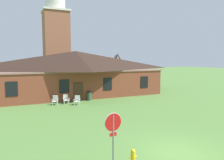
{
  "coord_description": "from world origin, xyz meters",
  "views": [
    {
      "loc": [
        -7.13,
        -7.76,
        4.67
      ],
      "look_at": [
        0.46,
        9.07,
        2.87
      ],
      "focal_mm": 33.24,
      "sensor_mm": 36.0,
      "label": 1
    }
  ],
  "objects": [
    {
      "name": "fire_hydrant",
      "position": [
        -2.72,
        -0.21,
        0.38
      ],
      "size": [
        0.36,
        0.28,
        0.79
      ],
      "color": "gold",
      "rests_on": "ground"
    },
    {
      "name": "bare_tree_beside_building",
      "position": [
        7.56,
        22.96,
        3.04
      ],
      "size": [
        1.97,
        2.26,
        5.64
      ],
      "color": "brown",
      "rests_on": "ground"
    },
    {
      "name": "lawn_chair_near_door",
      "position": [
        -2.64,
        14.24,
        0.5
      ],
      "size": [
        0.65,
        0.67,
        0.96
      ],
      "color": "silver",
      "rests_on": "ground"
    },
    {
      "name": "dome_tower",
      "position": [
        -0.0,
        35.39,
        9.24
      ],
      "size": [
        5.18,
        5.18,
        20.14
      ],
      "color": "#93563D",
      "rests_on": "ground"
    },
    {
      "name": "stop_sign",
      "position": [
        -3.6,
        -0.06,
        1.74
      ],
      "size": [
        0.8,
        0.13,
        2.46
      ],
      "color": "slate",
      "rests_on": "ground"
    },
    {
      "name": "ground_plane",
      "position": [
        0.0,
        0.0,
        0.0
      ],
      "size": [
        200.0,
        200.0,
        0.0
      ],
      "primitive_type": "plane",
      "color": "#517A38"
    },
    {
      "name": "brick_building",
      "position": [
        -0.0,
        20.15,
        2.99
      ],
      "size": [
        21.74,
        10.4,
        5.86
      ],
      "color": "brown",
      "rests_on": "ground"
    },
    {
      "name": "lawn_chair_left_end",
      "position": [
        -1.7,
        13.12,
        0.5
      ],
      "size": [
        0.8,
        0.84,
        0.96
      ],
      "color": "white",
      "rests_on": "ground"
    },
    {
      "name": "lawn_chair_by_porch",
      "position": [
        -3.78,
        14.09,
        0.5
      ],
      "size": [
        0.76,
        0.81,
        0.96
      ],
      "color": "silver",
      "rests_on": "ground"
    },
    {
      "name": "trash_bin",
      "position": [
        0.18,
        14.85,
        0.5
      ],
      "size": [
        0.56,
        0.56,
        0.98
      ],
      "color": "#335638",
      "rests_on": "ground"
    }
  ]
}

